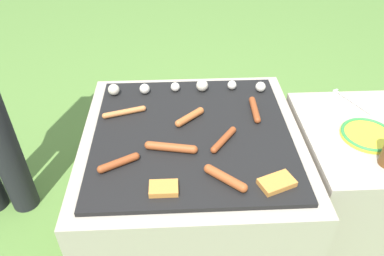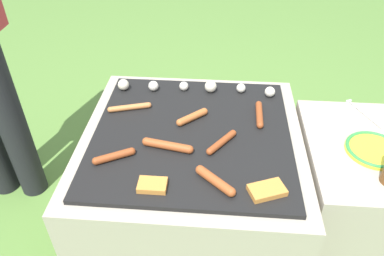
# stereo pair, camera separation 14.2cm
# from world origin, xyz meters

# --- Properties ---
(ground_plane) EXTENTS (14.00, 14.00, 0.00)m
(ground_plane) POSITION_xyz_m (0.00, 0.00, 0.00)
(ground_plane) COLOR #567F38
(grill) EXTENTS (0.85, 0.85, 0.43)m
(grill) POSITION_xyz_m (0.00, 0.00, 0.21)
(grill) COLOR #A89E8C
(grill) RESTS_ON ground_plane
(side_ledge) EXTENTS (0.45, 0.58, 0.43)m
(side_ledge) POSITION_xyz_m (0.66, -0.03, 0.22)
(side_ledge) COLOR #A89E8C
(side_ledge) RESTS_ON ground_plane
(sausage_front_right) EXTENTS (0.11, 0.14, 0.03)m
(sausage_front_right) POSITION_xyz_m (0.11, -0.07, 0.45)
(sausage_front_right) COLOR #93421E
(sausage_front_right) RESTS_ON grill
(sausage_mid_left) EXTENTS (0.13, 0.12, 0.03)m
(sausage_mid_left) POSITION_xyz_m (0.10, -0.26, 0.45)
(sausage_mid_left) COLOR #A34C23
(sausage_mid_left) RESTS_ON grill
(sausage_back_right) EXTENTS (0.14, 0.09, 0.03)m
(sausage_back_right) POSITION_xyz_m (-0.26, -0.17, 0.45)
(sausage_back_right) COLOR #93421E
(sausage_back_right) RESTS_ON grill
(sausage_front_left) EXTENTS (0.03, 0.17, 0.03)m
(sausage_front_left) POSITION_xyz_m (0.26, 0.12, 0.45)
(sausage_front_left) COLOR #93421E
(sausage_front_left) RESTS_ON grill
(sausage_back_left) EXTENTS (0.19, 0.06, 0.03)m
(sausage_back_left) POSITION_xyz_m (-0.08, -0.10, 0.45)
(sausage_back_left) COLOR #A34C23
(sausage_back_left) RESTS_ON grill
(sausage_mid_right) EXTENTS (0.17, 0.07, 0.02)m
(sausage_mid_right) POSITION_xyz_m (-0.27, 0.13, 0.44)
(sausage_mid_right) COLOR #C6753D
(sausage_mid_right) RESTS_ON grill
(sausage_front_center) EXTENTS (0.12, 0.11, 0.03)m
(sausage_front_center) POSITION_xyz_m (-0.01, 0.08, 0.45)
(sausage_front_center) COLOR #B7602D
(sausage_front_center) RESTS_ON grill
(bread_slice_right) EXTENTS (0.13, 0.11, 0.02)m
(bread_slice_right) POSITION_xyz_m (0.26, -0.29, 0.44)
(bread_slice_right) COLOR #D18438
(bread_slice_right) RESTS_ON grill
(bread_slice_left) EXTENTS (0.09, 0.06, 0.02)m
(bread_slice_left) POSITION_xyz_m (-0.11, -0.30, 0.44)
(bread_slice_left) COLOR #D18438
(bread_slice_left) RESTS_ON grill
(mushroom_row) EXTENTS (0.69, 0.07, 0.05)m
(mushroom_row) POSITION_xyz_m (-0.02, 0.29, 0.46)
(mushroom_row) COLOR beige
(mushroom_row) RESTS_ON grill
(plate_colorful) EXTENTS (0.20, 0.20, 0.02)m
(plate_colorful) POSITION_xyz_m (0.66, -0.06, 0.44)
(plate_colorful) COLOR yellow
(plate_colorful) RESTS_ON side_ledge
(fork_utensil) EXTENTS (0.10, 0.19, 0.01)m
(fork_utensil) POSITION_xyz_m (0.69, 0.18, 0.44)
(fork_utensil) COLOR silver
(fork_utensil) RESTS_ON side_ledge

